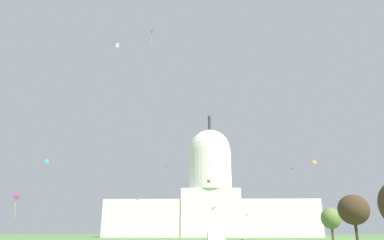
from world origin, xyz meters
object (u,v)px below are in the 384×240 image
Objects in this scene: kite_pink_high at (150,33)px; kite_blue_mid at (166,167)px; kite_magenta_low at (16,198)px; kite_white_high at (118,46)px; event_tent at (216,230)px; kite_orange_mid at (315,162)px; tree_east_near at (331,218)px; kite_gold_low at (247,215)px; kite_green_mid at (293,171)px; kite_turquoise_mid at (170,151)px; kite_lime_high at (142,125)px; capitol_building at (211,199)px; kite_yellow_mid at (231,175)px; kite_black_low at (139,200)px; kite_red_mid at (209,181)px; kite_violet_high at (279,118)px; tree_east_mid at (353,210)px; kite_cyan_low at (47,161)px.

kite_pink_high is 80.21m from kite_blue_mid.
kite_white_high is (13.10, 12.81, 38.20)m from kite_magenta_low.
event_tent is 6.32× the size of kite_white_high.
kite_orange_mid is 0.27× the size of kite_blue_mid.
tree_east_near is 85.20m from kite_pink_high.
kite_gold_low is 45.27m from kite_green_mid.
kite_lime_high is at bearing 72.84° from kite_turquoise_mid.
kite_orange_mid is at bearing -8.10° from event_tent.
kite_lime_high reaches higher than kite_gold_low.
kite_gold_low is (12.65, -60.14, -10.98)m from capitol_building.
tree_east_near is 8.78× the size of kite_turquoise_mid.
kite_white_high reaches higher than event_tent.
kite_yellow_mid reaches higher than tree_east_near.
kite_white_high is (-25.05, -124.07, 26.92)m from capitol_building.
kite_white_high is at bearing -101.42° from capitol_building.
event_tent is at bearing 143.91° from kite_magenta_low.
event_tent is 52.44m from kite_magenta_low.
kite_orange_mid reaches higher than kite_black_low.
tree_east_near is at bearing 97.64° from kite_pink_high.
kite_red_mid is (-14.31, 11.15, 14.41)m from kite_gold_low.
kite_black_low is at bearing 132.50° from event_tent.
kite_blue_mid is (-60.58, 39.06, 24.58)m from tree_east_near.
kite_red_mid is (-40.83, 27.06, 16.36)m from tree_east_near.
kite_green_mid is (8.14, -43.44, 9.78)m from kite_gold_low.
kite_yellow_mid reaches higher than kite_red_mid.
kite_black_low is at bearing 0.67° from kite_white_high.
kite_gold_low is 44.56m from kite_turquoise_mid.
kite_green_mid is (-9.07, -51.24, -32.07)m from kite_violet_high.
kite_pink_high is (-31.50, -52.75, 48.40)m from kite_gold_low.
kite_orange_mid is (54.21, -28.21, 8.03)m from kite_black_low.
event_tent is at bearing -101.06° from kite_blue_mid.
tree_east_near is at bearing 137.99° from kite_magenta_low.
tree_east_near is 10.39× the size of kite_white_high.
kite_blue_mid is (-34.06, 23.15, 22.63)m from kite_gold_low.
kite_yellow_mid is 2.63× the size of kite_red_mid.
kite_magenta_low is (-50.80, -76.75, -0.30)m from kite_gold_low.
kite_magenta_low is 68.45m from kite_green_mid.
event_tent is 7.73× the size of kite_gold_low.
kite_blue_mid is (-59.77, 60.53, 22.98)m from tree_east_mid.
kite_green_mid is (10.71, -81.10, -11.54)m from kite_yellow_mid.
kite_magenta_low is at bearing 14.38° from kite_yellow_mid.
event_tent is (-0.72, -100.59, -16.88)m from capitol_building.
kite_black_low is 55.33m from kite_cyan_low.
kite_yellow_mid is at bearing -4.35° from kite_blue_mid.
kite_violet_high reaches higher than kite_gold_low.
tree_east_near is 65.24m from kite_yellow_mid.
kite_red_mid is (-28.83, 54.04, 2.09)m from kite_orange_mid.
capitol_building is 33.75× the size of kite_lime_high.
kite_red_mid is 41.93m from kite_violet_high.
kite_blue_mid is at bearing 157.15° from kite_pink_high.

